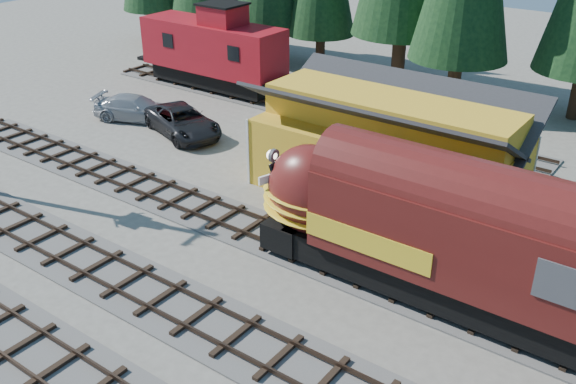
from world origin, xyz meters
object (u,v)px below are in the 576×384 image
Objects in this scene: depot at (388,137)px; caboose at (213,50)px; locomotive at (446,241)px; pickup_truck_b at (135,108)px; pickup_truck_a at (183,121)px.

depot is 19.22m from caboose.
caboose reaches higher than locomotive.
caboose is 2.07× the size of pickup_truck_b.
locomotive is 2.70× the size of pickup_truck_a.
pickup_truck_a is (4.37, -7.67, -1.96)m from caboose.
pickup_truck_a is at bearing 161.70° from locomotive.
depot is at bearing -22.97° from caboose.
depot is at bearing -69.91° from pickup_truck_a.
caboose reaches higher than pickup_truck_b.
depot is at bearing 131.79° from locomotive.
depot reaches higher than pickup_truck_a.
locomotive is at bearing -127.44° from pickup_truck_b.
locomotive is 3.04× the size of pickup_truck_b.
pickup_truck_a is (-19.14, 6.33, -1.73)m from locomotive.
depot reaches higher than pickup_truck_b.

